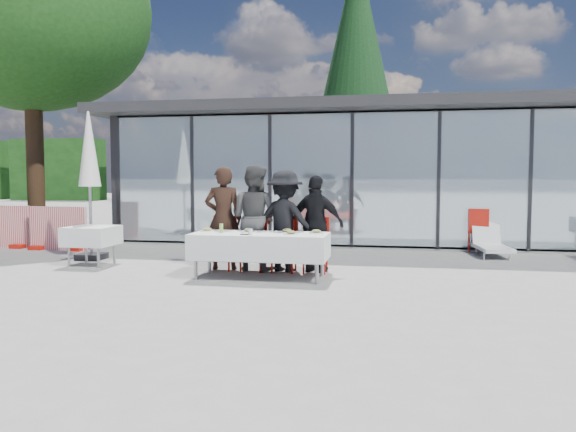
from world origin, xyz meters
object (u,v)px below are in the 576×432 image
Objects in this scene: diner_chair_c at (285,241)px; juice_bottle at (221,228)px; folded_eyeglasses at (244,234)px; lounger at (491,243)px; diner_chair_d at (316,242)px; diner_chair_b at (254,241)px; plate_extra at (291,233)px; dining_table at (260,246)px; market_umbrella at (89,160)px; diner_c at (285,221)px; spare_chair_b at (477,228)px; spare_table_left at (92,236)px; deciduous_tree at (31,12)px; diner_b at (254,218)px; plate_c at (287,231)px; conifer_tree at (356,65)px; plate_a at (207,230)px; diner_d at (316,224)px; diner_chair_a at (223,240)px; plate_b at (248,231)px; diner_a at (223,218)px; plate_d at (316,232)px.

diner_chair_c is 1.26m from juice_bottle.
folded_eyeglasses is 5.91m from lounger.
diner_chair_b is at bearing 180.00° from diner_chair_d.
folded_eyeglasses is at bearing -167.84° from plate_extra.
diner_chair_b is 0.57m from diner_chair_c.
folded_eyeglasses reaches higher than dining_table.
diner_chair_d is 0.33× the size of market_umbrella.
diner_c is 0.36m from diner_chair_c.
lounger is (8.12, 2.16, -1.76)m from market_umbrella.
juice_bottle is 6.26m from spare_chair_b.
diner_c is at bearing -0.02° from spare_table_left.
deciduous_tree reaches higher than diner_chair_b.
diner_c is 7.00× the size of plate_extra.
market_umbrella is at bearing -161.35° from spare_chair_b.
diner_b is at bearing -10.41° from market_umbrella.
market_umbrella is (-4.30, 1.21, 1.25)m from plate_c.
deciduous_tree reaches higher than diner_c.
deciduous_tree reaches higher than diner_b.
deciduous_tree is at bearing -15.33° from diner_b.
diner_chair_c is at bearing -162.84° from diner_b.
diner_chair_d is at bearing -89.32° from conifer_tree.
plate_c is 0.03× the size of deciduous_tree.
plate_a is 3.42m from market_umbrella.
diner_chair_a is at bearing 15.29° from diner_d.
diner_chair_a reaches higher than plate_c.
dining_table is 2.32× the size of diner_chair_c.
diner_chair_b is 0.10× the size of deciduous_tree.
market_umbrella is (-3.88, 1.42, 1.48)m from dining_table.
plate_b is at bearing 95.92° from folded_eyeglasses.
diner_chair_d is 1.13× the size of spare_table_left.
diner_chair_a is (0.00, -0.01, -0.40)m from diner_a.
diner_a reaches higher than plate_a.
plate_d is (1.22, -0.62, 0.24)m from diner_chair_b.
diner_chair_d reaches higher than plate_a.
plate_c is at bearing 8.65° from plate_b.
diner_chair_b reaches higher than lounger.
folded_eyeglasses is 0.01× the size of conifer_tree.
conifer_tree reaches higher than spare_table_left.
diner_b is 1.37× the size of lounger.
lounger is (5.10, 2.82, -0.68)m from diner_a.
diner_c is 13.28m from conifer_tree.
spare_chair_b is 13.83m from deciduous_tree.
plate_c is 1.83× the size of folded_eyeglasses.
diner_b is at bearing -33.29° from deciduous_tree.
diner_chair_c is 6.26× the size of juice_bottle.
diner_chair_b is at bearing 65.45° from juice_bottle.
diner_c is at bearing -91.95° from conifer_tree.
juice_bottle is (-1.49, -0.79, 0.29)m from diner_chair_d.
diner_d is at bearing -0.02° from spare_table_left.
plate_d is at bearing 1.43° from plate_b.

